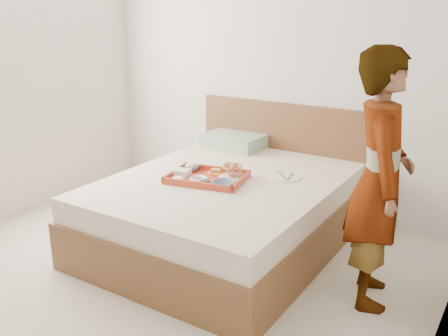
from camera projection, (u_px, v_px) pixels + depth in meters
ground at (122, 297)px, 3.15m from camera, size 3.50×4.00×0.01m
wall_back at (273, 62)px, 4.35m from camera, size 3.50×0.01×2.60m
wall_right at (446, 133)px, 1.85m from camera, size 0.01×4.00×2.60m
bed at (226, 211)px, 3.80m from camera, size 1.65×2.00×0.53m
headboard at (283, 155)px, 4.51m from camera, size 1.65×0.06×0.95m
pillow at (234, 141)px, 4.53m from camera, size 0.54×0.38×0.13m
tray at (207, 177)px, 3.68m from camera, size 0.63×0.51×0.05m
prawn_plate at (231, 178)px, 3.67m from camera, size 0.23×0.23×0.01m
navy_bowl_big at (223, 184)px, 3.50m from camera, size 0.19×0.19×0.04m
sauce_dish at (205, 183)px, 3.53m from camera, size 0.10×0.10×0.03m
meat_plate at (198, 178)px, 3.66m from camera, size 0.16×0.16×0.01m
bread_plate at (216, 173)px, 3.78m from camera, size 0.16×0.16×0.01m
salad_bowl at (191, 168)px, 3.85m from camera, size 0.14×0.14×0.04m
plastic_tub at (182, 173)px, 3.72m from camera, size 0.13×0.12×0.05m
cheese_round at (178, 179)px, 3.61m from camera, size 0.10×0.10×0.03m
dinner_plate at (286, 177)px, 3.72m from camera, size 0.29×0.29×0.01m
person at (380, 180)px, 2.92m from camera, size 0.54×0.66×1.56m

